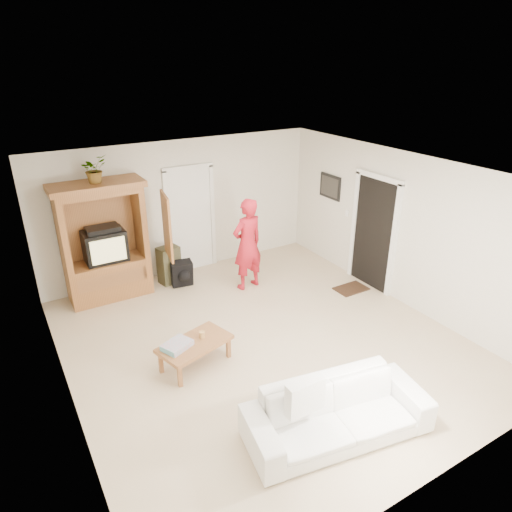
{
  "coord_description": "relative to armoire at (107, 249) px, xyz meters",
  "views": [
    {
      "loc": [
        -3.08,
        -4.95,
        4.03
      ],
      "look_at": [
        0.23,
        0.6,
        1.15
      ],
      "focal_mm": 32.0,
      "sensor_mm": 36.0,
      "label": 1
    }
  ],
  "objects": [
    {
      "name": "backpack_black",
      "position": [
        1.23,
        -0.3,
        -0.67
      ],
      "size": [
        0.42,
        0.28,
        0.48
      ],
      "primitive_type": null,
      "rotation": [
        0.0,
        0.0,
        -0.15
      ],
      "color": "black",
      "rests_on": "floor"
    },
    {
      "name": "plant",
      "position": [
        -0.02,
        -0.03,
        1.41
      ],
      "size": [
        0.53,
        0.51,
        0.45
      ],
      "primitive_type": "imported",
      "rotation": [
        0.0,
        0.0,
        0.57
      ],
      "color": "#4C7238",
      "rests_on": "armoire"
    },
    {
      "name": "candle",
      "position": [
        0.6,
        -2.6,
        -0.49
      ],
      "size": [
        0.08,
        0.08,
        0.1
      ],
      "primitive_type": "cylinder",
      "color": "tan",
      "rests_on": "coffee_table"
    },
    {
      "name": "man",
      "position": [
        2.27,
        -0.98,
        -0.05
      ],
      "size": [
        0.68,
        0.5,
        1.72
      ],
      "primitive_type": "imported",
      "rotation": [
        0.0,
        0.0,
        3.29
      ],
      "color": "#B01725",
      "rests_on": "floor"
    },
    {
      "name": "wall_back",
      "position": [
        1.58,
        0.34,
        0.39
      ],
      "size": [
        5.5,
        0.0,
        5.5
      ],
      "primitive_type": "plane",
      "rotation": [
        1.57,
        0.0,
        0.0
      ],
      "color": "silver",
      "rests_on": "floor"
    },
    {
      "name": "door_back",
      "position": [
        1.73,
        0.31,
        0.11
      ],
      "size": [
        0.85,
        0.05,
        2.04
      ],
      "primitive_type": "cube",
      "color": "white",
      "rests_on": "floor"
    },
    {
      "name": "ceiling",
      "position": [
        1.58,
        -2.66,
        1.69
      ],
      "size": [
        6.0,
        6.0,
        0.0
      ],
      "primitive_type": "plane",
      "rotation": [
        3.14,
        0.0,
        0.0
      ],
      "color": "white",
      "rests_on": "floor"
    },
    {
      "name": "wall_right",
      "position": [
        4.33,
        -2.66,
        0.39
      ],
      "size": [
        0.0,
        6.0,
        6.0
      ],
      "primitive_type": "plane",
      "rotation": [
        1.57,
        0.0,
        -1.57
      ],
      "color": "silver",
      "rests_on": "floor"
    },
    {
      "name": "doormat",
      "position": [
        3.88,
        -2.06,
        -0.9
      ],
      "size": [
        0.6,
        0.4,
        0.02
      ],
      "primitive_type": "cube",
      "color": "#382316",
      "rests_on": "floor"
    },
    {
      "name": "doorway_right",
      "position": [
        4.3,
        -2.06,
        0.11
      ],
      "size": [
        0.05,
        0.9,
        2.04
      ],
      "primitive_type": "cube",
      "color": "black",
      "rests_on": "floor"
    },
    {
      "name": "towel",
      "position": [
        0.21,
        -2.65,
        -0.5
      ],
      "size": [
        0.46,
        0.41,
        0.08
      ],
      "primitive_type": "cube",
      "rotation": [
        0.0,
        0.0,
        0.42
      ],
      "color": "#F75261",
      "rests_on": "coffee_table"
    },
    {
      "name": "framed_picture",
      "position": [
        4.31,
        -0.76,
        0.69
      ],
      "size": [
        0.03,
        0.6,
        0.48
      ],
      "primitive_type": "cube",
      "color": "black",
      "rests_on": "wall_right"
    },
    {
      "name": "floor",
      "position": [
        1.58,
        -2.66,
        -0.91
      ],
      "size": [
        6.0,
        6.0,
        0.0
      ],
      "primitive_type": "plane",
      "color": "tan",
      "rests_on": "ground"
    },
    {
      "name": "wall_left",
      "position": [
        -1.17,
        -2.66,
        0.39
      ],
      "size": [
        0.0,
        6.0,
        6.0
      ],
      "primitive_type": "plane",
      "rotation": [
        1.57,
        0.0,
        1.57
      ],
      "color": "silver",
      "rests_on": "floor"
    },
    {
      "name": "armoire",
      "position": [
        0.0,
        0.0,
        0.0
      ],
      "size": [
        1.82,
        1.14,
        2.1
      ],
      "color": "brown",
      "rests_on": "floor"
    },
    {
      "name": "sofa",
      "position": [
        1.34,
        -4.66,
        -0.6
      ],
      "size": [
        2.23,
        1.18,
        0.62
      ],
      "primitive_type": "imported",
      "rotation": [
        0.0,
        0.0,
        -0.17
      ],
      "color": "white",
      "rests_on": "floor"
    },
    {
      "name": "coffee_table",
      "position": [
        0.47,
        -2.65,
        -0.58
      ],
      "size": [
        1.11,
        0.8,
        0.37
      ],
      "rotation": [
        0.0,
        0.0,
        0.27
      ],
      "color": "#9A6535",
      "rests_on": "floor"
    },
    {
      "name": "backpack_olive",
      "position": [
        1.08,
        -0.05,
        -0.55
      ],
      "size": [
        0.43,
        0.35,
        0.73
      ],
      "primitive_type": null,
      "rotation": [
        0.0,
        0.0,
        0.2
      ],
      "color": "#47442B",
      "rests_on": "floor"
    },
    {
      "name": "wall_front",
      "position": [
        1.58,
        -5.66,
        0.39
      ],
      "size": [
        5.5,
        0.0,
        5.5
      ],
      "primitive_type": "plane",
      "rotation": [
        -1.57,
        0.0,
        0.0
      ],
      "color": "silver",
      "rests_on": "floor"
    }
  ]
}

